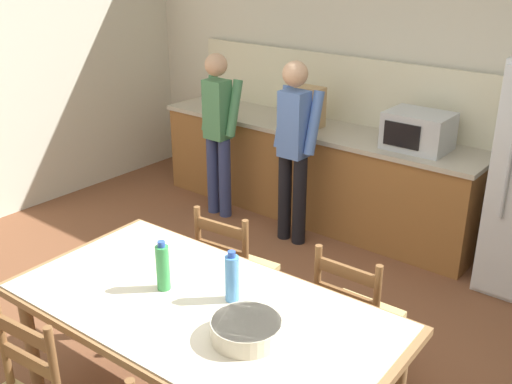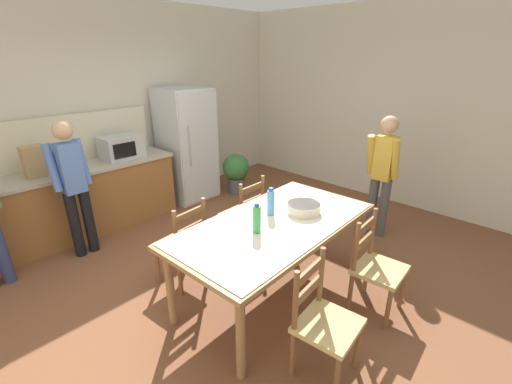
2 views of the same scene
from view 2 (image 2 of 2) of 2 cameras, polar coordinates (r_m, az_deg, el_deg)
The scene contains 19 objects.
ground_plane at distance 3.67m, azimuth -3.93°, elevation -14.77°, with size 8.32×8.32×0.00m, color brown.
wall_back at distance 5.28m, azimuth -24.99°, elevation 11.97°, with size 6.52×0.12×2.90m, color beige.
wall_right at distance 5.71m, azimuth 20.98°, elevation 13.19°, with size 0.12×5.20×2.90m, color beige.
kitchen_counter at distance 4.86m, azimuth -31.16°, elevation -2.44°, with size 3.17×0.66×0.88m.
counter_splashback at distance 4.94m, azimuth -33.89°, elevation 6.48°, with size 3.13×0.03×0.60m, color beige.
refrigerator at distance 5.50m, azimuth -11.43°, elevation 7.67°, with size 0.71×0.73×1.73m.
microwave at distance 4.97m, azimuth -21.52°, elevation 7.00°, with size 0.50×0.39×0.30m.
paper_bag at distance 4.63m, azimuth -32.93°, elevation 4.31°, with size 0.24×0.16×0.36m, color tan.
dining_table at distance 3.13m, azimuth 3.11°, elevation -6.27°, with size 2.00×1.08×0.79m.
bottle_near_centre at distance 2.87m, azimuth 0.13°, elevation -4.51°, with size 0.07×0.07×0.27m.
bottle_off_centre at distance 3.19m, azimuth 2.49°, elevation -1.74°, with size 0.07×0.07×0.27m.
serving_bowl at distance 3.29m, azimuth 7.93°, elevation -2.54°, with size 0.32×0.32×0.09m.
chair_side_near_right at distance 3.28m, azimuth 19.34°, elevation -11.72°, with size 0.45×0.43×0.91m.
chair_side_far_right at distance 4.02m, azimuth -2.01°, elevation -3.79°, with size 0.43×0.41×0.91m.
chair_side_near_left at distance 2.62m, azimuth 11.19°, elevation -20.45°, with size 0.46×0.44×0.91m.
chair_side_far_left at distance 3.51m, azimuth -12.03°, elevation -8.44°, with size 0.46×0.44×0.91m.
person_at_counter at distance 4.26m, azimuth -28.16°, elevation 1.38°, with size 0.39×0.27×1.57m.
person_by_table at distance 4.46m, azimuth 20.35°, elevation 3.27°, with size 0.27×0.39×1.53m.
potted_plant at distance 5.70m, azimuth -3.35°, elevation 3.56°, with size 0.44×0.44×0.67m.
Camera 2 is at (-1.96, -2.18, 2.20)m, focal length 24.00 mm.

